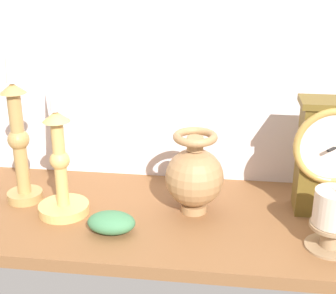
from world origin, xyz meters
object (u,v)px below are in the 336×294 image
brass_vase_bulbous (194,175)px  pillar_candle_front (333,217)px  mantel_clock (329,155)px  candlestick_tall_center (60,165)px  candlestick_tall_left (18,134)px

brass_vase_bulbous → pillar_candle_front: size_ratio=1.36×
brass_vase_bulbous → pillar_candle_front: 26.28cm
mantel_clock → candlestick_tall_center: size_ratio=0.64×
candlestick_tall_center → brass_vase_bulbous: 25.57cm
brass_vase_bulbous → candlestick_tall_left: bearing=179.5°
candlestick_tall_left → candlestick_tall_center: size_ratio=1.15×
mantel_clock → candlestick_tall_center: candlestick_tall_center is taller
mantel_clock → candlestick_tall_center: (-50.31, -6.91, -1.91)cm
candlestick_tall_center → pillar_candle_front: candlestick_tall_center is taller
candlestick_tall_center → brass_vase_bulbous: (25.15, 3.98, -2.36)cm
candlestick_tall_center → mantel_clock: bearing=7.8°
candlestick_tall_left → mantel_clock: bearing=2.5°
pillar_candle_front → candlestick_tall_left: bearing=170.1°
brass_vase_bulbous → candlestick_tall_center: bearing=-171.0°
candlestick_tall_left → pillar_candle_front: (59.15, -10.28, -8.62)cm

